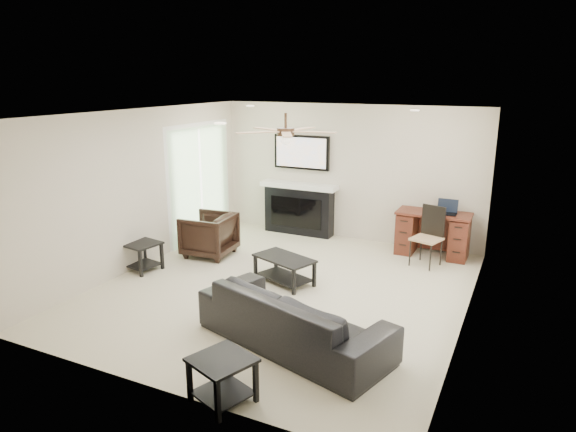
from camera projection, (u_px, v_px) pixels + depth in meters
name	position (u px, v px, depth m)	size (l,w,h in m)	color
room_shell	(297.00, 174.00, 6.98)	(5.50, 5.54, 2.52)	beige
sofa	(294.00, 318.00, 5.79)	(2.31, 0.90, 0.67)	black
armchair	(209.00, 235.00, 8.74)	(0.78, 0.80, 0.73)	black
coffee_table	(284.00, 270.00, 7.60)	(0.90, 0.50, 0.40)	black
end_table_near	(223.00, 380.00, 4.80)	(0.52, 0.52, 0.45)	black
end_table_left	(143.00, 256.00, 8.10)	(0.50, 0.50, 0.45)	black
fireplace_unit	(299.00, 186.00, 9.81)	(1.52, 0.34, 1.91)	black
desk	(433.00, 234.00, 8.73)	(1.22, 0.56, 0.76)	#3C140F
desk_chair	(427.00, 237.00, 8.23)	(0.42, 0.44, 0.97)	black
laptop	(447.00, 207.00, 8.50)	(0.33, 0.24, 0.23)	black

